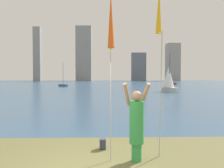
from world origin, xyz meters
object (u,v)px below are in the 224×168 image
Objects in this scene: sailboat_2 at (63,85)px; sailboat_5 at (169,79)px; kite_flag_right at (159,14)px; bag at (103,144)px; sailboat_3 at (173,84)px; person at (137,123)px; kite_flag_left at (111,23)px.

sailboat_2 is 0.98× the size of sailboat_5.
kite_flag_right is 42.88m from sailboat_2.
sailboat_3 is (17.48, 51.05, 0.15)m from bag.
sailboat_2 is at bearing 104.50° from kite_flag_right.
person reaches higher than bag.
sailboat_2 is (-10.70, 41.38, -3.48)m from kite_flag_right.
person is 2.52m from kite_flag_left.
bag is (-0.87, 0.93, -0.82)m from person.
sailboat_3 is (17.27, 52.18, -3.10)m from kite_flag_left.
kite_flag_left is at bearing -77.38° from sailboat_2.
bag is (-1.51, 0.50, -3.65)m from kite_flag_right.
sailboat_2 is (-10.06, 41.81, -0.66)m from person.
sailboat_5 is at bearing 71.63° from person.
kite_flag_left is 0.99× the size of sailboat_3.
kite_flag_right is 0.88× the size of sailboat_2.
kite_flag_right is at bearing -106.42° from sailboat_5.
kite_flag_right is 1.08× the size of sailboat_3.
sailboat_3 is at bearing 72.07° from sailboat_5.
sailboat_5 reaches higher than person.
sailboat_5 is at bearing 73.58° from kite_flag_right.
kite_flag_left is 26.55m from sailboat_5.
sailboat_3 is (26.67, 10.16, -0.02)m from sailboat_2.
sailboat_3 is 28.50m from sailboat_5.
kite_flag_right is 54.07m from sailboat_3.
sailboat_2 is at bearing 102.62° from kite_flag_left.
sailboat_3 is 0.79× the size of sailboat_5.
sailboat_2 is (-9.19, 40.88, 0.16)m from bag.
sailboat_3 is at bearing 71.42° from person.
kite_flag_right is 15.60× the size of bag.
kite_flag_left is at bearing -163.04° from person.
sailboat_2 is 1.23× the size of sailboat_3.
kite_flag_left is 1.50m from kite_flag_right.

